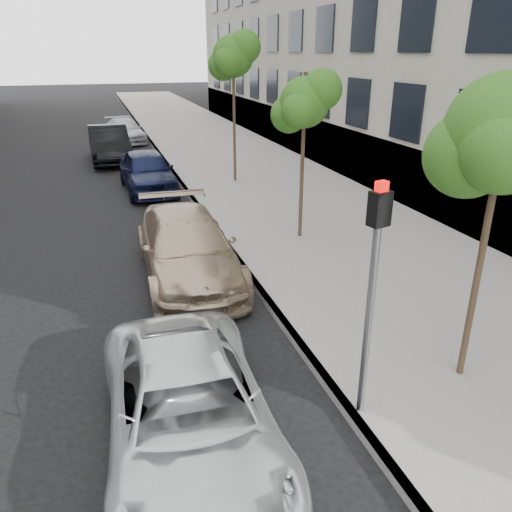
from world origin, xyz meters
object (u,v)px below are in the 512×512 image
signal_pole (373,278)px  sedan_black (109,144)px  sedan_blue (147,171)px  suv (187,247)px  tree_mid (305,102)px  minivan (189,412)px  tree_near (506,133)px  tree_far (234,56)px  sedan_rear (125,131)px

signal_pole → sedan_black: 19.36m
signal_pole → sedan_blue: size_ratio=0.76×
suv → sedan_black: sedan_black is taller
tree_mid → sedan_blue: tree_mid is taller
signal_pole → minivan: bearing=164.2°
tree_mid → sedan_black: (-4.39, 12.35, -2.80)m
tree_near → suv: tree_near is taller
tree_far → minivan: (-4.29, -13.20, -3.97)m
minivan → tree_near: bearing=4.8°
suv → minivan: bearing=-98.7°
tree_mid → sedan_blue: (-3.33, 6.46, -2.87)m
suv → sedan_rear: bearing=91.6°
minivan → sedan_black: sedan_black is taller
sedan_blue → tree_near: bearing=-78.3°
tree_mid → sedan_rear: (-3.33, 17.50, -2.98)m
tree_mid → minivan: 8.49m
minivan → sedan_rear: (0.96, 24.19, 0.01)m
minivan → sedan_blue: 13.20m
suv → sedan_blue: bearing=91.6°
tree_near → sedan_blue: tree_near is taller
minivan → suv: (0.96, 5.30, 0.10)m
tree_far → tree_mid: bearing=-90.0°
tree_mid → tree_near: bearing=-90.0°
sedan_black → minivan: bearing=-91.1°
signal_pole → suv: 5.76m
signal_pole → sedan_black: size_ratio=0.67×
tree_far → sedan_rear: (-3.33, 11.00, -3.96)m
tree_near → minivan: 5.34m
tree_near → sedan_rear: tree_near is taller
tree_near → tree_far: tree_far is taller
tree_far → sedan_black: tree_far is taller
signal_pole → sedan_blue: bearing=82.7°
tree_near → signal_pole: (-1.93, -0.30, -1.63)m
tree_near → tree_mid: (-0.00, 6.50, -0.20)m
tree_far → suv: 9.40m
tree_far → sedan_blue: bearing=-179.4°
tree_mid → sedan_black: size_ratio=0.88×
signal_pole → sedan_rear: bearing=79.9°
tree_mid → tree_far: 6.57m
signal_pole → sedan_rear: (-1.40, 24.30, -1.55)m
signal_pole → sedan_blue: signal_pole is taller
tree_far → minivan: size_ratio=1.21×
sedan_rear → tree_far: bearing=-79.9°
tree_near → tree_mid: size_ratio=1.07×
tree_mid → minivan: bearing=-122.6°
sedan_blue → sedan_rear: (-0.00, 11.03, -0.11)m
tree_near → minivan: bearing=-177.4°
tree_far → sedan_rear: tree_far is taller
tree_near → sedan_blue: 13.73m
sedan_blue → sedan_black: 5.99m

